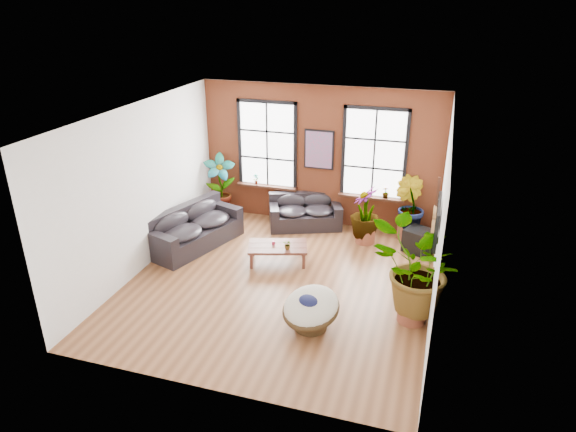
% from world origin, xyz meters
% --- Properties ---
extents(room, '(6.04, 6.54, 3.54)m').
position_xyz_m(room, '(0.00, 0.15, 1.75)').
color(room, brown).
rests_on(room, ground).
extents(sofa_back, '(1.98, 1.46, 0.82)m').
position_xyz_m(sofa_back, '(-0.25, 2.88, 0.37)').
color(sofa_back, black).
rests_on(sofa_back, ground).
extents(sofa_left, '(1.68, 2.53, 0.93)m').
position_xyz_m(sofa_left, '(-2.46, 1.06, 0.42)').
color(sofa_left, black).
rests_on(sofa_left, ground).
extents(coffee_table, '(1.43, 1.07, 0.49)m').
position_xyz_m(coffee_table, '(-0.31, 0.84, 0.36)').
color(coffee_table, '#52281D').
rests_on(coffee_table, ground).
extents(papasan_chair, '(1.35, 1.35, 0.77)m').
position_xyz_m(papasan_chair, '(1.00, -1.29, 0.39)').
color(papasan_chair, '#3C2A15').
rests_on(papasan_chair, ground).
extents(poster, '(0.74, 0.06, 0.98)m').
position_xyz_m(poster, '(0.00, 3.18, 1.95)').
color(poster, black).
rests_on(poster, room).
extents(tv_wall_unit, '(0.13, 1.86, 1.20)m').
position_xyz_m(tv_wall_unit, '(2.93, 0.60, 1.54)').
color(tv_wall_unit, black).
rests_on(tv_wall_unit, room).
extents(media_box, '(0.80, 0.75, 0.54)m').
position_xyz_m(media_box, '(2.64, 2.28, 0.27)').
color(media_box, black).
rests_on(media_box, ground).
extents(pot_back_left, '(0.58, 0.58, 0.37)m').
position_xyz_m(pot_back_left, '(-2.56, 2.80, 0.18)').
color(pot_back_left, brown).
rests_on(pot_back_left, ground).
extents(pot_back_right, '(0.64, 0.64, 0.36)m').
position_xyz_m(pot_back_right, '(2.31, 2.91, 0.18)').
color(pot_back_right, brown).
rests_on(pot_back_right, ground).
extents(pot_right_wall, '(0.65, 0.65, 0.38)m').
position_xyz_m(pot_right_wall, '(2.70, -0.55, 0.19)').
color(pot_right_wall, brown).
rests_on(pot_right_wall, ground).
extents(pot_mid, '(0.56, 0.56, 0.33)m').
position_xyz_m(pot_mid, '(1.37, 2.39, 0.17)').
color(pot_mid, brown).
rests_on(pot_mid, ground).
extents(floor_plant_back_left, '(0.97, 0.83, 1.55)m').
position_xyz_m(floor_plant_back_left, '(-2.53, 2.82, 0.93)').
color(floor_plant_back_left, '#2A5115').
rests_on(floor_plant_back_left, ground).
extents(floor_plant_back_right, '(0.98, 0.95, 1.39)m').
position_xyz_m(floor_plant_back_right, '(2.29, 2.92, 0.84)').
color(floor_plant_back_right, '#2A5115').
rests_on(floor_plant_back_right, ground).
extents(floor_plant_right_wall, '(2.02, 1.98, 1.70)m').
position_xyz_m(floor_plant_right_wall, '(2.69, -0.52, 1.01)').
color(floor_plant_right_wall, '#2A5115').
rests_on(floor_plant_right_wall, ground).
extents(floor_plant_mid, '(0.76, 0.76, 1.23)m').
position_xyz_m(floor_plant_mid, '(1.34, 2.41, 0.76)').
color(floor_plant_mid, '#2A5115').
rests_on(floor_plant_mid, ground).
extents(table_plant, '(0.24, 0.22, 0.22)m').
position_xyz_m(table_plant, '(-0.05, 0.73, 0.52)').
color(table_plant, '#2A5115').
rests_on(table_plant, coffee_table).
extents(sill_plant_left, '(0.17, 0.17, 0.27)m').
position_xyz_m(sill_plant_left, '(-1.65, 3.13, 1.04)').
color(sill_plant_left, '#2A5115').
rests_on(sill_plant_left, room).
extents(sill_plant_right, '(0.19, 0.19, 0.27)m').
position_xyz_m(sill_plant_right, '(1.70, 3.13, 1.04)').
color(sill_plant_right, '#2A5115').
rests_on(sill_plant_right, room).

